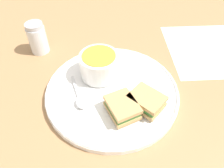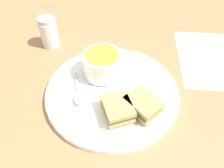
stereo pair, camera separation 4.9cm
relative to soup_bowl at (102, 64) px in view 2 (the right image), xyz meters
name	(u,v)px [view 2 (the right image)]	position (x,y,z in m)	size (l,w,h in m)	color
ground_plane	(112,94)	(-0.01, 0.06, -0.05)	(2.40, 2.40, 0.00)	#9E754C
plate	(112,91)	(-0.01, 0.06, -0.04)	(0.31, 0.31, 0.02)	white
soup_bowl	(102,64)	(0.00, 0.00, 0.00)	(0.09, 0.09, 0.06)	white
spoon	(79,97)	(0.06, 0.07, -0.03)	(0.03, 0.10, 0.01)	silver
sandwich_half_near	(117,108)	(-0.01, 0.12, -0.01)	(0.06, 0.08, 0.03)	tan
sandwich_half_far	(143,105)	(-0.07, 0.12, -0.01)	(0.08, 0.09, 0.03)	tan
salt_shaker	(49,32)	(0.13, -0.16, 0.00)	(0.05, 0.05, 0.09)	silver
menu_sheet	(217,58)	(-0.32, -0.02, -0.05)	(0.26, 0.29, 0.00)	white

